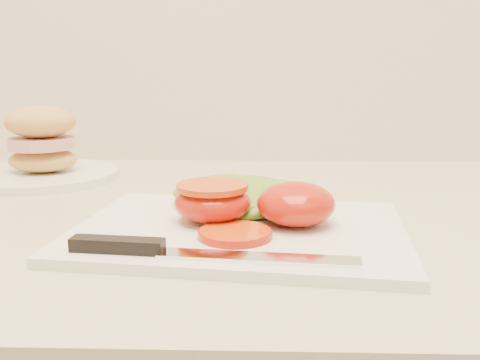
{
  "coord_description": "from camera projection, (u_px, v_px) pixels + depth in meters",
  "views": [
    {
      "loc": [
        -0.53,
        1.06,
        1.1
      ],
      "look_at": [
        -0.54,
        1.58,
        0.99
      ],
      "focal_mm": 40.0,
      "sensor_mm": 36.0,
      "label": 1
    }
  ],
  "objects": [
    {
      "name": "cutting_board",
      "position": [
        240.0,
        231.0,
        0.53
      ],
      "size": [
        0.35,
        0.27,
        0.01
      ],
      "primitive_type": "cube",
      "rotation": [
        0.0,
        0.0,
        -0.13
      ],
      "color": "white",
      "rests_on": "counter"
    },
    {
      "name": "tomato_half_dome",
      "position": [
        296.0,
        204.0,
        0.53
      ],
      "size": [
        0.08,
        0.08,
        0.04
      ],
      "primitive_type": "ellipsoid",
      "color": "red",
      "rests_on": "cutting_board"
    },
    {
      "name": "tomato_half_cut",
      "position": [
        212.0,
        201.0,
        0.54
      ],
      "size": [
        0.08,
        0.08,
        0.04
      ],
      "color": "red",
      "rests_on": "cutting_board"
    },
    {
      "name": "tomato_slice_0",
      "position": [
        235.0,
        234.0,
        0.5
      ],
      "size": [
        0.07,
        0.07,
        0.01
      ],
      "primitive_type": "cylinder",
      "color": "#D15215",
      "rests_on": "cutting_board"
    },
    {
      "name": "lettuce_leaf_0",
      "position": [
        237.0,
        196.0,
        0.6
      ],
      "size": [
        0.18,
        0.15,
        0.03
      ],
      "primitive_type": "ellipsoid",
      "rotation": [
        0.0,
        0.0,
        -0.34
      ],
      "color": "#7FA42B",
      "rests_on": "cutting_board"
    },
    {
      "name": "lettuce_leaf_1",
      "position": [
        273.0,
        198.0,
        0.59
      ],
      "size": [
        0.14,
        0.14,
        0.03
      ],
      "primitive_type": "ellipsoid",
      "rotation": [
        0.0,
        0.0,
        0.77
      ],
      "color": "#7FA42B",
      "rests_on": "cutting_board"
    },
    {
      "name": "knife",
      "position": [
        171.0,
        250.0,
        0.45
      ],
      "size": [
        0.25,
        0.05,
        0.01
      ],
      "rotation": [
        0.0,
        0.0,
        -0.11
      ],
      "color": "silver",
      "rests_on": "cutting_board"
    },
    {
      "name": "sandwich_plate",
      "position": [
        43.0,
        154.0,
        0.79
      ],
      "size": [
        0.22,
        0.22,
        0.11
      ],
      "rotation": [
        0.0,
        0.0,
        -0.09
      ],
      "color": "white",
      "rests_on": "counter"
    }
  ]
}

